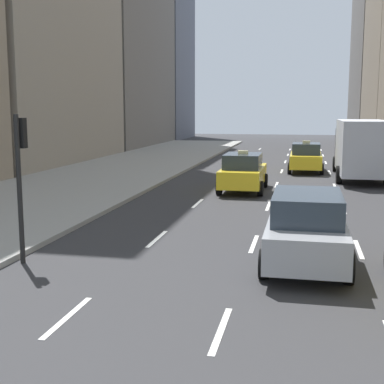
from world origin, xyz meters
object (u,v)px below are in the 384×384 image
object	(u,v)px
sedan_black_near	(306,227)
box_truck	(360,147)
taxi_lead	(243,172)
taxi_third	(306,157)
traffic_light_pole	(20,164)

from	to	relation	value
sedan_black_near	box_truck	bearing A→B (deg)	80.60
taxi_lead	sedan_black_near	distance (m)	11.55
taxi_third	box_truck	bearing A→B (deg)	-43.30
sedan_black_near	box_truck	world-z (taller)	box_truck
sedan_black_near	traffic_light_pole	size ratio (longest dim) A/B	1.36
box_truck	sedan_black_near	bearing A→B (deg)	-99.40
taxi_lead	sedan_black_near	world-z (taller)	taxi_lead
box_truck	traffic_light_pole	xyz separation A→B (m)	(-9.55, -18.25, 0.70)
taxi_lead	traffic_light_pole	world-z (taller)	traffic_light_pole
sedan_black_near	traffic_light_pole	world-z (taller)	traffic_light_pole
sedan_black_near	box_truck	size ratio (longest dim) A/B	0.58
taxi_third	traffic_light_pole	world-z (taller)	traffic_light_pole
box_truck	traffic_light_pole	world-z (taller)	traffic_light_pole
taxi_lead	traffic_light_pole	xyz separation A→B (m)	(-3.95, -12.55, 1.53)
taxi_third	sedan_black_near	xyz separation A→B (m)	(0.00, -19.55, 0.01)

